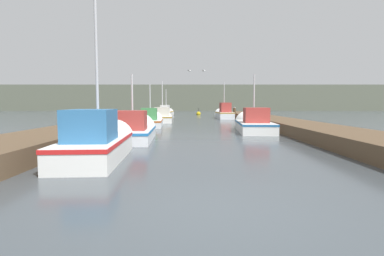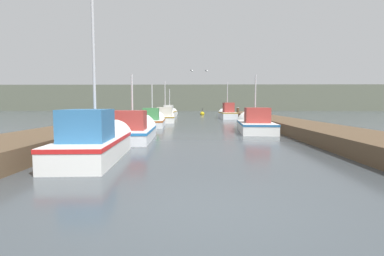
% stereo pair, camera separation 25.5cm
% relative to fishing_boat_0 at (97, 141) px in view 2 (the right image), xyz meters
% --- Properties ---
extents(ground_plane, '(200.00, 200.00, 0.00)m').
position_rel_fishing_boat_0_xyz_m(ground_plane, '(3.05, -4.50, -0.47)').
color(ground_plane, '#3D4449').
extents(dock_left, '(2.60, 40.00, 0.55)m').
position_rel_fishing_boat_0_xyz_m(dock_left, '(-2.47, 11.50, -0.20)').
color(dock_left, brown).
rests_on(dock_left, ground_plane).
extents(dock_right, '(2.60, 40.00, 0.55)m').
position_rel_fishing_boat_0_xyz_m(dock_right, '(8.57, 11.50, -0.20)').
color(dock_right, brown).
rests_on(dock_right, ground_plane).
extents(distant_shore_ridge, '(120.00, 16.00, 5.56)m').
position_rel_fishing_boat_0_xyz_m(distant_shore_ridge, '(3.05, 62.72, 2.31)').
color(distant_shore_ridge, '#565B4C').
rests_on(distant_shore_ridge, ground_plane).
extents(fishing_boat_0, '(1.72, 4.77, 4.87)m').
position_rel_fishing_boat_0_xyz_m(fishing_boat_0, '(0.00, 0.00, 0.00)').
color(fishing_boat_0, silver).
rests_on(fishing_boat_0, ground_plane).
extents(fishing_boat_1, '(1.99, 4.86, 3.41)m').
position_rel_fishing_boat_0_xyz_m(fishing_boat_1, '(0.08, 4.65, -0.09)').
color(fishing_boat_1, silver).
rests_on(fishing_boat_1, ground_plane).
extents(fishing_boat_2, '(2.08, 5.69, 3.74)m').
position_rel_fishing_boat_0_xyz_m(fishing_boat_2, '(6.21, 8.71, -0.07)').
color(fishing_boat_2, silver).
rests_on(fishing_boat_2, ground_plane).
extents(fishing_boat_3, '(1.93, 4.91, 3.44)m').
position_rel_fishing_boat_0_xyz_m(fishing_boat_3, '(-0.24, 12.58, -0.12)').
color(fishing_boat_3, silver).
rests_on(fishing_boat_3, ground_plane).
extents(fishing_boat_4, '(2.03, 6.19, 4.03)m').
position_rel_fishing_boat_0_xyz_m(fishing_boat_4, '(0.07, 17.96, -0.07)').
color(fishing_boat_4, silver).
rests_on(fishing_boat_4, ground_plane).
extents(fishing_boat_5, '(1.66, 5.19, 4.17)m').
position_rel_fishing_boat_0_xyz_m(fishing_boat_5, '(6.07, 23.14, 0.06)').
color(fishing_boat_5, silver).
rests_on(fishing_boat_5, ground_plane).
extents(fishing_boat_6, '(1.55, 5.47, 3.57)m').
position_rel_fishing_boat_0_xyz_m(fishing_boat_6, '(-0.37, 27.00, 0.00)').
color(fishing_boat_6, silver).
rests_on(fishing_boat_6, ground_plane).
extents(mooring_piling_0, '(0.25, 0.25, 0.98)m').
position_rel_fishing_boat_0_xyz_m(mooring_piling_0, '(-1.29, 28.82, 0.03)').
color(mooring_piling_0, '#473523').
rests_on(mooring_piling_0, ground_plane).
extents(mooring_piling_1, '(0.32, 0.32, 1.12)m').
position_rel_fishing_boat_0_xyz_m(mooring_piling_1, '(-1.38, 28.49, 0.09)').
color(mooring_piling_1, '#473523').
rests_on(mooring_piling_1, ground_plane).
extents(mooring_piling_2, '(0.33, 0.33, 1.14)m').
position_rel_fishing_boat_0_xyz_m(mooring_piling_2, '(7.45, 24.92, 0.11)').
color(mooring_piling_2, '#473523').
rests_on(mooring_piling_2, ground_plane).
extents(mooring_piling_3, '(0.28, 0.28, 1.12)m').
position_rel_fishing_boat_0_xyz_m(mooring_piling_3, '(-1.19, 11.92, 0.09)').
color(mooring_piling_3, '#473523').
rests_on(mooring_piling_3, ground_plane).
extents(channel_buoy, '(0.60, 0.60, 1.10)m').
position_rel_fishing_boat_0_xyz_m(channel_buoy, '(3.60, 32.86, -0.30)').
color(channel_buoy, gold).
rests_on(channel_buoy, ground_plane).
extents(seagull_lead, '(0.35, 0.54, 0.12)m').
position_rel_fishing_boat_0_xyz_m(seagull_lead, '(3.70, 16.98, 3.87)').
color(seagull_lead, white).
extents(seagull_1, '(0.31, 0.55, 0.12)m').
position_rel_fishing_boat_0_xyz_m(seagull_1, '(2.47, 15.22, 3.68)').
color(seagull_1, white).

